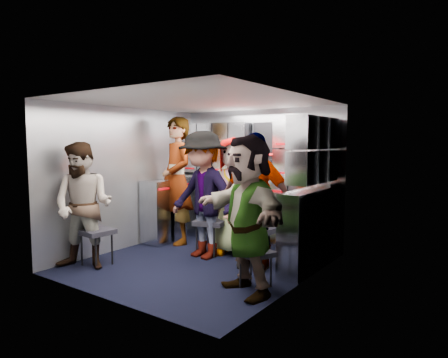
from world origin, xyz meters
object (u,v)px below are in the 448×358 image
Objects in this scene: attendant_standing at (177,181)px; jump_seat_mid_left at (211,224)px; jump_seat_near_left at (96,233)px; attendant_arc_d at (255,201)px; attendant_arc_c at (233,196)px; attendant_arc_a at (83,206)px; jump_seat_mid_right at (262,231)px; attendant_arc_e at (247,215)px; jump_seat_near_right at (256,255)px; jump_seat_center at (240,224)px; attendant_arc_b at (203,195)px.

jump_seat_mid_left is at bearing 10.36° from attendant_standing.
jump_seat_near_left is 0.27× the size of attendant_arc_d.
attendant_arc_c is (1.14, 1.47, 0.42)m from jump_seat_near_left.
jump_seat_near_left is 0.92× the size of jump_seat_mid_left.
attendant_arc_c reaches higher than attendant_arc_a.
attendant_arc_a is 0.93× the size of attendant_arc_d.
attendant_arc_e is at bearing -68.55° from jump_seat_mid_right.
jump_seat_near_right is 1.46m from attendant_arc_c.
jump_seat_center is (1.14, 1.65, -0.02)m from jump_seat_near_left.
attendant_arc_e reaches higher than jump_seat_mid_right.
attendant_arc_d is (1.72, 1.27, 0.06)m from attendant_arc_a.
jump_seat_mid_right is at bearing 36.57° from jump_seat_near_left.
attendant_arc_b reaches higher than attendant_arc_a.
jump_seat_near_right is 2.32m from attendant_standing.
attendant_arc_d is at bearing -43.80° from jump_seat_center.
jump_seat_near_left is 1.47m from attendant_arc_b.
jump_seat_mid_right is at bearing 1.92° from jump_seat_mid_left.
attendant_arc_b reaches higher than jump_seat_near_right.
attendant_arc_c is (0.23, 0.41, -0.04)m from attendant_arc_b.
attendant_arc_b is (0.82, -0.39, -0.12)m from attendant_standing.
jump_seat_near_left is 0.24× the size of attendant_standing.
jump_seat_mid_left is 1.15× the size of jump_seat_near_right.
jump_seat_near_right is at bearing -65.58° from attendant_arc_c.
jump_seat_mid_left is 1.02× the size of jump_seat_mid_right.
jump_seat_mid_right is at bearing 139.33° from attendant_arc_e.
attendant_standing is 1.16× the size of attendant_arc_d.
attendant_arc_b is at bearing -111.32° from jump_seat_center.
attendant_arc_e is at bearing -90.00° from jump_seat_near_right.
attendant_arc_b is at bearing -139.21° from attendant_arc_c.
jump_seat_mid_left reaches higher than jump_seat_near_left.
jump_seat_center is at bearing 55.51° from jump_seat_near_left.
jump_seat_near_left is at bearing -126.03° from jump_seat_mid_left.
attendant_arc_c is (0.00, -0.18, 0.44)m from jump_seat_center.
attendant_arc_b is (-0.81, -0.21, 0.43)m from jump_seat_mid_right.
attendant_arc_d is (-0.38, 0.61, 0.49)m from jump_seat_near_right.
jump_seat_near_left is 0.28× the size of attendant_arc_c.
attendant_arc_c is 0.99× the size of attendant_arc_e.
jump_seat_mid_right reaches higher than jump_seat_mid_left.
attendant_arc_d is (1.72, 1.09, 0.44)m from jump_seat_near_left.
attendant_arc_a is 0.91× the size of attendant_arc_b.
jump_seat_near_left reaches higher than jump_seat_near_right.
attendant_arc_b is at bearing 153.87° from jump_seat_near_right.
attendant_arc_a is (0.00, -0.18, 0.38)m from jump_seat_near_left.
attendant_arc_e is (2.10, 0.30, 0.42)m from jump_seat_near_left.
attendant_standing is at bearing 162.37° from attendant_arc_b.
attendant_arc_c is 0.97× the size of attendant_arc_d.
jump_seat_near_right is at bearing 12.93° from jump_seat_near_left.
attendant_arc_e is (2.01, -1.16, -0.15)m from attendant_standing.
jump_seat_center is at bearing 35.28° from attendant_standing.
attendant_standing is at bearing 164.75° from attendant_arc_d.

